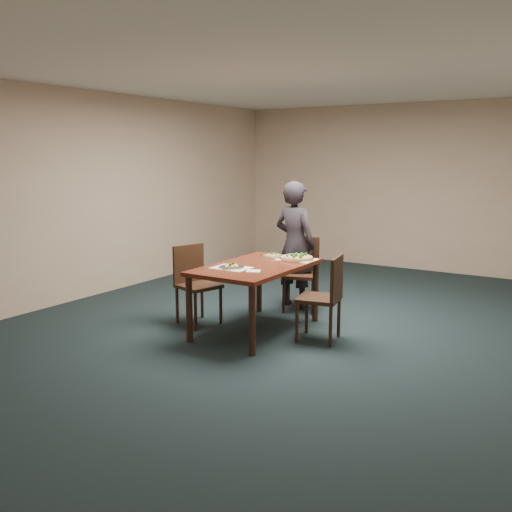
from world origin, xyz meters
The scene contains 13 objects.
ground centered at (0.00, 0.00, 0.00)m, with size 8.00×8.00×0.00m, color black.
room_shell centered at (0.00, 0.00, 1.74)m, with size 8.00×8.00×8.00m.
dining_table centered at (-0.20, -0.42, 0.66)m, with size 0.90×1.50×0.75m.
chair_far centered at (-0.22, 0.69, 0.52)m, with size 0.54×0.54×0.91m.
chair_left centered at (-0.98, -0.52, 0.52)m, with size 0.52×0.52×0.91m.
chair_right centered at (0.60, -0.32, 0.52)m, with size 0.49×0.49×0.91m.
diner centered at (-0.34, 0.73, 0.81)m, with size 0.59×0.39×1.62m, color black.
placemat_main centered at (0.02, 0.11, 0.75)m, with size 0.42×0.32×0.00m, color white.
placemat_near centered at (-0.33, -0.70, 0.75)m, with size 0.40×0.30×0.00m, color white.
pizza_pan centered at (0.03, 0.11, 0.77)m, with size 0.40×0.40×0.07m.
slice_plate_near centered at (-0.33, -0.70, 0.76)m, with size 0.28×0.28×0.06m.
slice_plate_far centered at (-0.30, 0.11, 0.76)m, with size 0.28×0.28×0.06m.
napkin centered at (-0.03, -0.73, 0.75)m, with size 0.14×0.14×0.01m, color white.
Camera 1 is at (3.07, -5.61, 1.94)m, focal length 40.00 mm.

